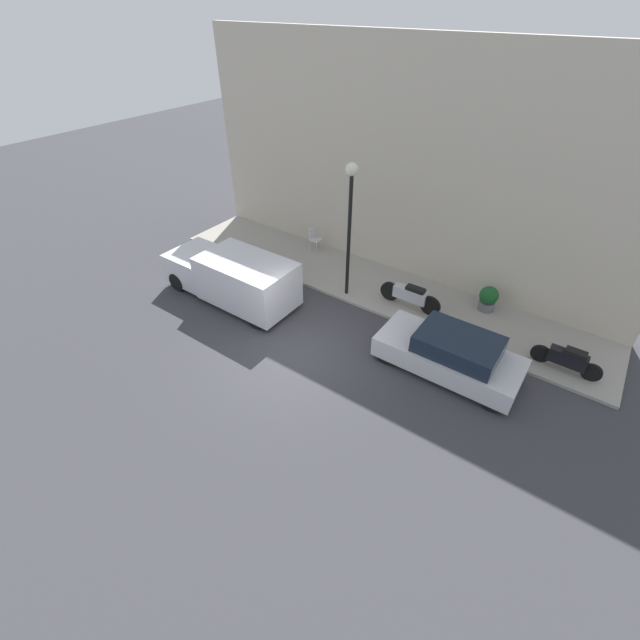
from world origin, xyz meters
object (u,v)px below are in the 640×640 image
Objects in this scene: streetlamp at (350,206)px; cafe_chair at (314,237)px; potted_plant at (488,298)px; scooter_silver at (410,295)px; parked_car at (450,354)px; delivery_van at (231,276)px; motorcycle_black at (568,359)px.

streetlamp is 4.43m from cafe_chair.
streetlamp reaches higher than potted_plant.
scooter_silver is at bearing 122.25° from potted_plant.
parked_car is 3.41m from potted_plant.
delivery_van reaches higher than motorcycle_black.
motorcycle_black is at bearing -87.88° from streetlamp.
parked_car is 0.81× the size of delivery_van.
parked_car is at bearing -83.45° from delivery_van.
streetlamp reaches higher than scooter_silver.
streetlamp is at bearing 70.71° from parked_car.
parked_car reaches higher than motorcycle_black.
streetlamp reaches higher than delivery_van.
parked_car is at bearing -132.91° from scooter_silver.
delivery_van is 2.65× the size of motorcycle_black.
streetlamp reaches higher than cafe_chair.
scooter_silver is (2.91, -5.32, -0.31)m from delivery_van.
delivery_van is 6.07m from scooter_silver.
cafe_chair is (4.39, -0.28, -0.27)m from delivery_van.
parked_car is 7.57m from delivery_van.
delivery_van is 8.61m from potted_plant.
streetlamp is 5.04× the size of cafe_chair.
streetlamp is (-0.52, 2.17, 2.77)m from scooter_silver.
delivery_van is at bearing 119.73° from potted_plant.
potted_plant reaches higher than scooter_silver.
delivery_van is 2.27× the size of scooter_silver.
potted_plant is (1.61, 2.74, 0.04)m from motorcycle_black.
potted_plant is (4.27, -7.47, -0.33)m from delivery_van.
potted_plant is (1.88, -4.32, -2.79)m from streetlamp.
motorcycle_black is 4.90m from scooter_silver.
scooter_silver is at bearing -76.63° from streetlamp.
streetlamp is 5.48m from potted_plant.
streetlamp is (1.53, 4.37, 2.72)m from parked_car.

